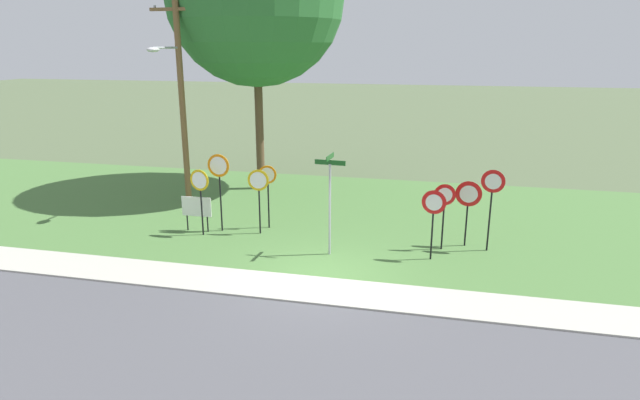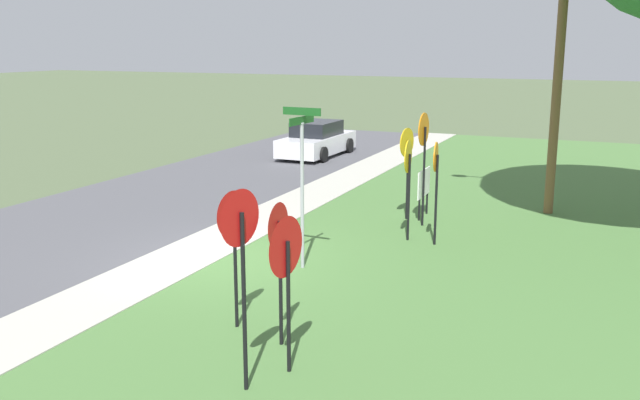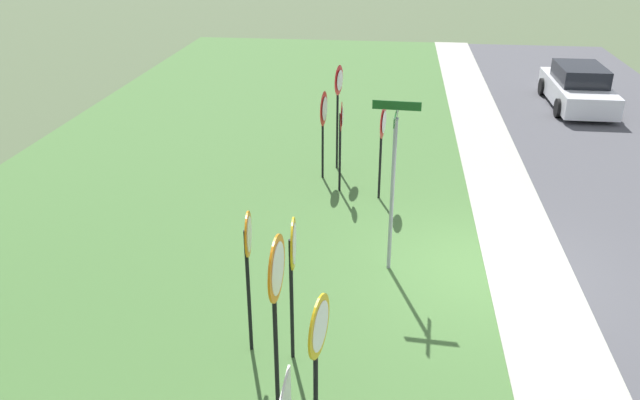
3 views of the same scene
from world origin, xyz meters
name	(u,v)px [view 3 (image 3 of 3)]	position (x,y,z in m)	size (l,w,h in m)	color
ground_plane	(485,272)	(0.00, 0.00, 0.00)	(160.00, 160.00, 0.00)	#4C5B3D
sidewalk_strip	(529,273)	(0.00, -0.80, 0.03)	(44.00, 1.60, 0.06)	#ADAA9E
grass_median	(173,252)	(0.00, 6.00, 0.02)	(44.00, 12.00, 0.04)	#477038
stop_sign_near_left	(318,347)	(-4.79, 2.53, 1.73)	(0.72, 0.15, 2.33)	black
stop_sign_near_right	(248,254)	(-2.80, 3.78, 1.70)	(0.65, 0.12, 2.31)	black
stop_sign_far_left	(277,293)	(-4.32, 3.08, 2.08)	(0.80, 0.10, 2.78)	black
stop_sign_far_center	(293,260)	(-2.91, 3.12, 1.71)	(0.74, 0.11, 2.30)	black
yield_sign_near_left	(339,92)	(4.73, 3.20, 2.03)	(0.72, 0.17, 2.66)	black
yield_sign_near_right	(324,115)	(4.05, 3.48, 1.65)	(0.83, 0.12, 2.19)	black
yield_sign_far_left	(383,131)	(2.99, 2.05, 1.67)	(0.74, 0.14, 2.20)	black
yield_sign_far_right	(342,126)	(3.31, 3.00, 1.64)	(0.68, 0.10, 2.17)	black
street_name_post	(393,174)	(-0.13, 1.79, 1.93)	(0.96, 0.82, 3.20)	#9EA0A8
parked_sedan_distant	(578,88)	(11.39, -4.26, 0.64)	(4.35, 1.91, 1.39)	silver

